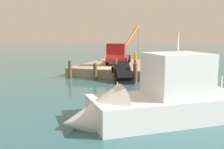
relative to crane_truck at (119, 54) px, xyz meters
The scene contains 10 objects.
ground 4.40m from the crane_truck, ahead, with size 200.00×200.00×0.00m, color #2D6066.
dock 2.19m from the crane_truck, 168.36° to the left, with size 13.58×9.95×1.05m, color gray.
crane_truck is the anchor object (origin of this frame).
dock_worker 3.31m from the crane_truck, 54.90° to the left, with size 0.34×0.34×1.84m.
salvaged_car 7.46m from the crane_truck, 21.28° to the left, with size 4.66×3.57×3.04m.
moored_yacht 20.38m from the crane_truck, 22.02° to the left, with size 9.63×11.03×6.65m.
piling_near 7.58m from the crane_truck, 29.86° to the right, with size 0.38×0.38×2.02m, color brown.
piling_mid 6.45m from the crane_truck, ahead, with size 0.43×0.43×1.81m, color brown.
piling_far 6.64m from the crane_truck, 14.46° to the left, with size 0.40×0.40×2.41m, color brown.
piling_end 7.64m from the crane_truck, 30.74° to the left, with size 0.43×0.43×1.99m, color brown.
Camera 1 is at (30.34, 10.39, 5.07)m, focal length 44.09 mm.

